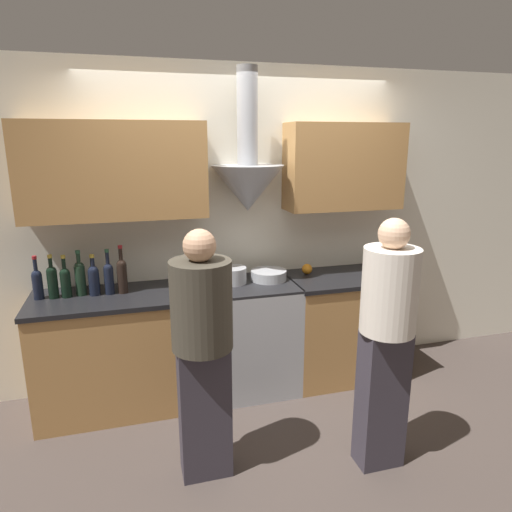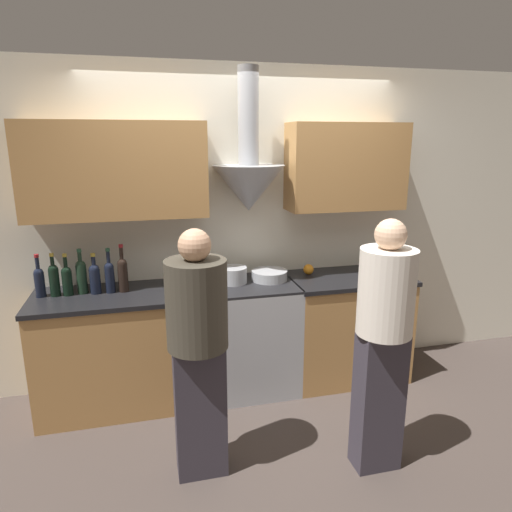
{
  "view_description": "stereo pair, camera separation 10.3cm",
  "coord_description": "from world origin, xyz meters",
  "px_view_note": "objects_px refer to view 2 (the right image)",
  "views": [
    {
      "loc": [
        -0.91,
        -3.02,
        2.02
      ],
      "look_at": [
        0.0,
        0.22,
        1.16
      ],
      "focal_mm": 32.0,
      "sensor_mm": 36.0,
      "label": 1
    },
    {
      "loc": [
        -0.81,
        -3.05,
        2.02
      ],
      "look_at": [
        0.0,
        0.22,
        1.16
      ],
      "focal_mm": 32.0,
      "sensor_mm": 36.0,
      "label": 2
    }
  ],
  "objects_px": {
    "wine_bottle_5": "(110,275)",
    "stock_pot": "(233,275)",
    "wine_bottle_0": "(39,280)",
    "stove_range": "(253,335)",
    "person_foreground_right": "(383,337)",
    "wine_bottle_3": "(81,275)",
    "person_foreground_left": "(198,346)",
    "wine_bottle_6": "(123,273)",
    "wine_bottle_2": "(67,279)",
    "wine_bottle_4": "(95,277)",
    "orange_fruit": "(308,269)",
    "mixing_bowl": "(269,275)",
    "wine_bottle_1": "(54,278)"
  },
  "relations": [
    {
      "from": "person_foreground_left",
      "to": "person_foreground_right",
      "type": "distance_m",
      "value": 1.1
    },
    {
      "from": "wine_bottle_5",
      "to": "mixing_bowl",
      "type": "bearing_deg",
      "value": 0.54
    },
    {
      "from": "stock_pot",
      "to": "person_foreground_right",
      "type": "distance_m",
      "value": 1.36
    },
    {
      "from": "wine_bottle_2",
      "to": "wine_bottle_5",
      "type": "xyz_separation_m",
      "value": [
        0.3,
        -0.01,
        0.01
      ]
    },
    {
      "from": "stove_range",
      "to": "mixing_bowl",
      "type": "xyz_separation_m",
      "value": [
        0.15,
        0.05,
        0.49
      ]
    },
    {
      "from": "stove_range",
      "to": "wine_bottle_5",
      "type": "distance_m",
      "value": 1.23
    },
    {
      "from": "wine_bottle_0",
      "to": "wine_bottle_5",
      "type": "bearing_deg",
      "value": -2.52
    },
    {
      "from": "mixing_bowl",
      "to": "orange_fruit",
      "type": "height_order",
      "value": "orange_fruit"
    },
    {
      "from": "wine_bottle_5",
      "to": "stock_pot",
      "type": "height_order",
      "value": "wine_bottle_5"
    },
    {
      "from": "wine_bottle_1",
      "to": "wine_bottle_5",
      "type": "distance_m",
      "value": 0.39
    },
    {
      "from": "orange_fruit",
      "to": "wine_bottle_5",
      "type": "bearing_deg",
      "value": -177.02
    },
    {
      "from": "wine_bottle_2",
      "to": "stock_pot",
      "type": "height_order",
      "value": "wine_bottle_2"
    },
    {
      "from": "wine_bottle_3",
      "to": "wine_bottle_1",
      "type": "bearing_deg",
      "value": -175.47
    },
    {
      "from": "stove_range",
      "to": "person_foreground_right",
      "type": "height_order",
      "value": "person_foreground_right"
    },
    {
      "from": "wine_bottle_3",
      "to": "mixing_bowl",
      "type": "xyz_separation_m",
      "value": [
        1.44,
        -0.02,
        -0.1
      ]
    },
    {
      "from": "orange_fruit",
      "to": "stove_range",
      "type": "bearing_deg",
      "value": -166.25
    },
    {
      "from": "wine_bottle_3",
      "to": "wine_bottle_4",
      "type": "relative_size",
      "value": 1.11
    },
    {
      "from": "person_foreground_right",
      "to": "wine_bottle_4",
      "type": "bearing_deg",
      "value": 145.78
    },
    {
      "from": "stove_range",
      "to": "orange_fruit",
      "type": "bearing_deg",
      "value": 13.75
    },
    {
      "from": "wine_bottle_3",
      "to": "wine_bottle_4",
      "type": "xyz_separation_m",
      "value": [
        0.1,
        -0.03,
        -0.02
      ]
    },
    {
      "from": "stove_range",
      "to": "wine_bottle_0",
      "type": "bearing_deg",
      "value": 177.67
    },
    {
      "from": "stove_range",
      "to": "wine_bottle_5",
      "type": "relative_size",
      "value": 2.66
    },
    {
      "from": "stove_range",
      "to": "stock_pot",
      "type": "distance_m",
      "value": 0.54
    },
    {
      "from": "wine_bottle_2",
      "to": "wine_bottle_5",
      "type": "height_order",
      "value": "wine_bottle_5"
    },
    {
      "from": "wine_bottle_5",
      "to": "orange_fruit",
      "type": "xyz_separation_m",
      "value": [
        1.6,
        0.08,
        -0.09
      ]
    },
    {
      "from": "wine_bottle_5",
      "to": "stock_pot",
      "type": "bearing_deg",
      "value": 0.44
    },
    {
      "from": "wine_bottle_4",
      "to": "wine_bottle_6",
      "type": "xyz_separation_m",
      "value": [
        0.2,
        -0.0,
        0.02
      ]
    },
    {
      "from": "mixing_bowl",
      "to": "person_foreground_right",
      "type": "height_order",
      "value": "person_foreground_right"
    },
    {
      "from": "stove_range",
      "to": "wine_bottle_2",
      "type": "bearing_deg",
      "value": 177.79
    },
    {
      "from": "wine_bottle_5",
      "to": "person_foreground_left",
      "type": "distance_m",
      "value": 1.11
    },
    {
      "from": "wine_bottle_2",
      "to": "wine_bottle_4",
      "type": "height_order",
      "value": "wine_bottle_2"
    },
    {
      "from": "wine_bottle_6",
      "to": "person_foreground_left",
      "type": "distance_m",
      "value": 1.07
    },
    {
      "from": "wine_bottle_0",
      "to": "mixing_bowl",
      "type": "xyz_separation_m",
      "value": [
        1.73,
        -0.01,
        -0.08
      ]
    },
    {
      "from": "stove_range",
      "to": "wine_bottle_2",
      "type": "distance_m",
      "value": 1.5
    },
    {
      "from": "wine_bottle_5",
      "to": "wine_bottle_6",
      "type": "height_order",
      "value": "wine_bottle_6"
    },
    {
      "from": "mixing_bowl",
      "to": "wine_bottle_0",
      "type": "bearing_deg",
      "value": 179.67
    },
    {
      "from": "stock_pot",
      "to": "person_foreground_left",
      "type": "distance_m",
      "value": 1.05
    },
    {
      "from": "wine_bottle_1",
      "to": "mixing_bowl",
      "type": "bearing_deg",
      "value": -0.11
    },
    {
      "from": "wine_bottle_1",
      "to": "stove_range",
      "type": "bearing_deg",
      "value": -2.23
    },
    {
      "from": "wine_bottle_0",
      "to": "stock_pot",
      "type": "bearing_deg",
      "value": -0.58
    },
    {
      "from": "person_foreground_right",
      "to": "stock_pot",
      "type": "bearing_deg",
      "value": 120.02
    },
    {
      "from": "wine_bottle_3",
      "to": "wine_bottle_6",
      "type": "relative_size",
      "value": 0.93
    },
    {
      "from": "mixing_bowl",
      "to": "person_foreground_right",
      "type": "distance_m",
      "value": 1.24
    },
    {
      "from": "wine_bottle_6",
      "to": "person_foreground_right",
      "type": "distance_m",
      "value": 1.92
    },
    {
      "from": "wine_bottle_3",
      "to": "wine_bottle_5",
      "type": "distance_m",
      "value": 0.2
    },
    {
      "from": "wine_bottle_2",
      "to": "orange_fruit",
      "type": "relative_size",
      "value": 3.59
    },
    {
      "from": "mixing_bowl",
      "to": "wine_bottle_5",
      "type": "bearing_deg",
      "value": -179.46
    },
    {
      "from": "wine_bottle_4",
      "to": "person_foreground_right",
      "type": "relative_size",
      "value": 0.19
    },
    {
      "from": "wine_bottle_3",
      "to": "stock_pot",
      "type": "height_order",
      "value": "wine_bottle_3"
    },
    {
      "from": "wine_bottle_3",
      "to": "wine_bottle_6",
      "type": "height_order",
      "value": "wine_bottle_6"
    }
  ]
}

